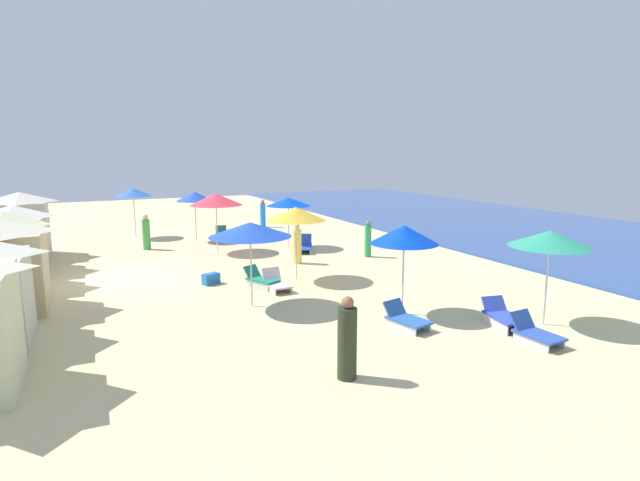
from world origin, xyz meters
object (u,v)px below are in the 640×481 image
at_px(umbrella_0, 250,230).
at_px(lounge_chair_3_1, 276,283).
at_px(beachgoer_1, 263,214).
at_px(cooler_box_0, 211,279).
at_px(cabana_0, 22,224).
at_px(beachgoer_2, 368,240).
at_px(umbrella_5, 288,202).
at_px(beachgoer_0, 297,245).
at_px(umbrella_4, 216,199).
at_px(umbrella_2, 550,239).
at_px(lounge_chair_6_0, 406,319).
at_px(umbrella_6, 404,235).
at_px(beachgoer_3, 146,233).
at_px(lounge_chair_5_0, 305,246).
at_px(cabana_1, 15,238).
at_px(umbrella_3, 296,214).
at_px(lounge_chair_3_0, 261,279).
at_px(beachgoer_4, 347,341).
at_px(lounge_chair_2_0, 503,316).
at_px(cabana_2, 6,249).
at_px(cabana_3, 6,265).
at_px(lounge_chair_2_1, 535,333).
at_px(lounge_chair_1_0, 221,236).
at_px(umbrella_7, 133,192).
at_px(umbrella_1, 195,196).

height_order(umbrella_0, lounge_chair_3_1, umbrella_0).
height_order(beachgoer_1, cooler_box_0, beachgoer_1).
xyz_separation_m(cabana_0, beachgoer_2, (6.27, 13.37, -0.69)).
bearing_deg(umbrella_5, beachgoer_0, -16.34).
bearing_deg(umbrella_4, umbrella_2, 22.23).
bearing_deg(lounge_chair_6_0, beachgoer_1, 69.94).
distance_m(lounge_chair_3_1, lounge_chair_6_0, 5.15).
distance_m(umbrella_4, umbrella_6, 11.17).
bearing_deg(umbrella_0, beachgoer_1, 159.58).
bearing_deg(beachgoer_3, lounge_chair_5_0, 39.75).
bearing_deg(lounge_chair_5_0, lounge_chair_6_0, -73.48).
height_order(cabana_1, umbrella_4, umbrella_4).
height_order(cabana_0, cooler_box_0, cabana_0).
bearing_deg(lounge_chair_3_1, lounge_chair_5_0, 55.00).
bearing_deg(umbrella_6, umbrella_2, 50.76).
relative_size(umbrella_6, lounge_chair_6_0, 1.91).
xyz_separation_m(umbrella_3, beachgoer_2, (-2.21, 4.28, -1.61)).
xyz_separation_m(lounge_chair_3_0, beachgoer_1, (-12.67, 4.49, 0.48)).
distance_m(lounge_chair_3_1, beachgoer_0, 4.05).
distance_m(umbrella_3, beachgoer_4, 8.23).
distance_m(lounge_chair_2_0, beachgoer_1, 19.07).
xyz_separation_m(umbrella_3, lounge_chair_6_0, (5.83, 0.64, -2.12)).
distance_m(umbrella_6, beachgoer_1, 17.20).
height_order(cabana_0, umbrella_5, cabana_0).
height_order(cabana_2, lounge_chair_2_0, cabana_2).
bearing_deg(cabana_0, umbrella_4, 74.15).
height_order(cabana_3, lounge_chair_3_1, cabana_3).
relative_size(lounge_chair_2_1, beachgoer_3, 0.76).
height_order(lounge_chair_2_0, lounge_chair_6_0, lounge_chair_2_0).
relative_size(cabana_1, beachgoer_1, 1.57).
bearing_deg(lounge_chair_2_1, beachgoer_4, 173.38).
relative_size(lounge_chair_1_0, umbrella_7, 0.52).
height_order(cabana_3, cooler_box_0, cabana_3).
distance_m(cabana_1, umbrella_6, 14.68).
relative_size(cabana_1, lounge_chair_6_0, 1.92).
distance_m(lounge_chair_3_0, lounge_chair_3_1, 0.64).
bearing_deg(lounge_chair_3_0, cabana_1, 115.79).
height_order(beachgoer_1, beachgoer_3, beachgoer_3).
xyz_separation_m(cabana_0, cooler_box_0, (7.82, 6.17, -1.25)).
relative_size(lounge_chair_2_0, beachgoer_4, 0.82).
bearing_deg(umbrella_1, cabana_0, -83.76).
xyz_separation_m(umbrella_3, beachgoer_4, (7.78, -2.17, -1.56)).
distance_m(cabana_0, beachgoer_2, 14.79).
bearing_deg(umbrella_1, lounge_chair_1_0, 59.05).
height_order(umbrella_1, beachgoer_4, umbrella_1).
distance_m(cabana_1, lounge_chair_3_0, 9.77).
bearing_deg(cabana_0, beachgoer_2, 66.42).
height_order(cabana_1, umbrella_7, umbrella_7).
xyz_separation_m(cabana_3, lounge_chair_3_0, (0.63, 7.35, -1.09)).
relative_size(umbrella_0, beachgoer_0, 1.56).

